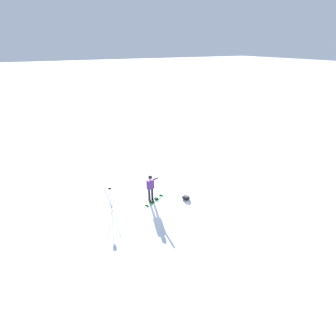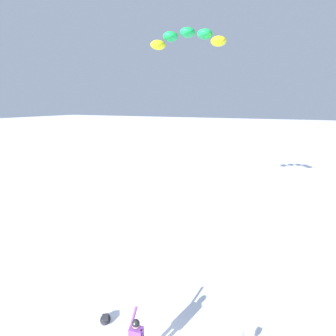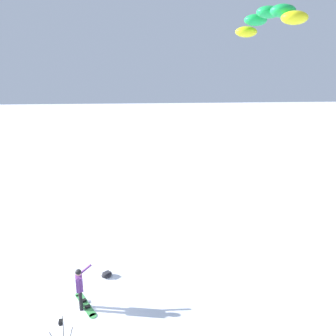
# 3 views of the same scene
# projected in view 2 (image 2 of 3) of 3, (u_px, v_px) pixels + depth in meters

# --- Properties ---
(traction_kite) EXTENTS (1.59, 3.87, 0.92)m
(traction_kite) POSITION_uv_depth(u_px,v_px,m) (187.00, 38.00, 12.58)
(traction_kite) COLOR yellow
(gear_bag_large) EXTENTS (0.64, 0.61, 0.23)m
(gear_bag_large) POSITION_uv_depth(u_px,v_px,m) (105.00, 319.00, 9.49)
(gear_bag_large) COLOR black
(gear_bag_large) RESTS_ON ground_plane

